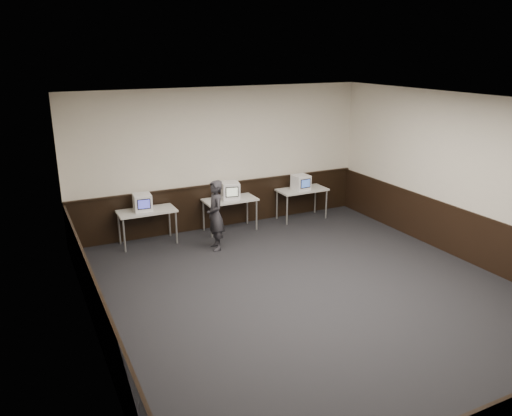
{
  "coord_description": "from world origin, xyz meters",
  "views": [
    {
      "loc": [
        -4.21,
        -6.34,
        3.97
      ],
      "look_at": [
        -0.32,
        1.6,
        1.15
      ],
      "focal_mm": 35.0,
      "sensor_mm": 36.0,
      "label": 1
    }
  ],
  "objects": [
    {
      "name": "ceiling",
      "position": [
        0.0,
        0.0,
        3.2
      ],
      "size": [
        8.0,
        8.0,
        0.0
      ],
      "primitive_type": "plane",
      "rotation": [
        3.14,
        0.0,
        0.0
      ],
      "color": "white",
      "rests_on": "back_wall"
    },
    {
      "name": "desk_center",
      "position": [
        0.0,
        3.6,
        0.68
      ],
      "size": [
        1.2,
        0.6,
        0.75
      ],
      "color": "beige",
      "rests_on": "ground"
    },
    {
      "name": "floor",
      "position": [
        0.0,
        0.0,
        0.0
      ],
      "size": [
        8.0,
        8.0,
        0.0
      ],
      "primitive_type": "plane",
      "color": "black",
      "rests_on": "ground"
    },
    {
      "name": "desk_right",
      "position": [
        1.9,
        3.6,
        0.68
      ],
      "size": [
        1.2,
        0.6,
        0.75
      ],
      "color": "beige",
      "rests_on": "ground"
    },
    {
      "name": "left_wall",
      "position": [
        -3.5,
        0.0,
        1.6
      ],
      "size": [
        0.0,
        8.0,
        8.0
      ],
      "primitive_type": "plane",
      "rotation": [
        1.57,
        0.0,
        1.57
      ],
      "color": "silver",
      "rests_on": "ground"
    },
    {
      "name": "wainscot_left",
      "position": [
        -3.48,
        0.0,
        0.5
      ],
      "size": [
        0.04,
        7.98,
        1.0
      ],
      "primitive_type": "cube",
      "color": "black",
      "rests_on": "left_wall"
    },
    {
      "name": "wainscot_rail",
      "position": [
        0.0,
        3.96,
        1.02
      ],
      "size": [
        6.98,
        0.06,
        0.04
      ],
      "primitive_type": "cube",
      "color": "black",
      "rests_on": "wainscot_back"
    },
    {
      "name": "back_wall",
      "position": [
        0.0,
        4.0,
        1.6
      ],
      "size": [
        7.0,
        0.0,
        7.0
      ],
      "primitive_type": "plane",
      "rotation": [
        1.57,
        0.0,
        0.0
      ],
      "color": "silver",
      "rests_on": "ground"
    },
    {
      "name": "wainscot_right",
      "position": [
        3.48,
        0.0,
        0.5
      ],
      "size": [
        0.04,
        7.98,
        1.0
      ],
      "primitive_type": "cube",
      "color": "black",
      "rests_on": "right_wall"
    },
    {
      "name": "right_wall",
      "position": [
        3.5,
        0.0,
        1.6
      ],
      "size": [
        0.0,
        8.0,
        8.0
      ],
      "primitive_type": "plane",
      "rotation": [
        1.57,
        0.0,
        -1.57
      ],
      "color": "silver",
      "rests_on": "ground"
    },
    {
      "name": "emac_left",
      "position": [
        -1.97,
        3.6,
        0.93
      ],
      "size": [
        0.39,
        0.41,
        0.36
      ],
      "rotation": [
        0.0,
        0.0,
        -0.08
      ],
      "color": "white",
      "rests_on": "desk_left"
    },
    {
      "name": "desk_left",
      "position": [
        -1.9,
        3.6,
        0.68
      ],
      "size": [
        1.2,
        0.6,
        0.75
      ],
      "color": "beige",
      "rests_on": "ground"
    },
    {
      "name": "emac_right",
      "position": [
        1.83,
        3.55,
        0.93
      ],
      "size": [
        0.39,
        0.41,
        0.36
      ],
      "rotation": [
        0.0,
        0.0,
        0.06
      ],
      "color": "white",
      "rests_on": "desk_right"
    },
    {
      "name": "emac_center",
      "position": [
        0.02,
        3.61,
        0.94
      ],
      "size": [
        0.46,
        0.48,
        0.39
      ],
      "rotation": [
        0.0,
        0.0,
        -0.22
      ],
      "color": "white",
      "rests_on": "desk_center"
    },
    {
      "name": "person",
      "position": [
        -0.71,
        2.7,
        0.73
      ],
      "size": [
        0.4,
        0.57,
        1.46
      ],
      "primitive_type": "imported",
      "rotation": [
        0.0,
        0.0,
        -1.67
      ],
      "color": "#27262C",
      "rests_on": "ground"
    },
    {
      "name": "wainscot_back",
      "position": [
        0.0,
        3.98,
        0.5
      ],
      "size": [
        6.98,
        0.04,
        1.0
      ],
      "primitive_type": "cube",
      "color": "black",
      "rests_on": "back_wall"
    }
  ]
}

